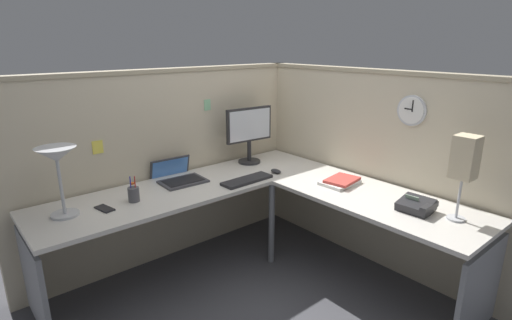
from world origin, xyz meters
The scene contains 17 objects.
ground_plane centered at (0.00, 0.00, 0.00)m, with size 6.80×6.80×0.00m, color #47474C.
cubicle_wall_back centered at (-0.36, 0.87, 0.79)m, with size 2.57×0.12×1.58m.
cubicle_wall_right centered at (0.87, -0.27, 0.79)m, with size 0.12×2.37×1.58m.
desk centered at (-0.15, -0.05, 0.63)m, with size 2.35×2.15×0.73m.
monitor centered at (0.32, 0.64, 1.02)m, with size 0.46×0.20×0.50m.
laptop centered at (-0.41, 0.66, 0.75)m, with size 0.36×0.39×0.22m.
keyboard centered at (-0.02, 0.26, 0.74)m, with size 0.43×0.14×0.02m, color #232326.
computer_mouse centered at (0.30, 0.26, 0.75)m, with size 0.06×0.10×0.03m, color #232326.
desk_lamp_dome centered at (-1.29, 0.51, 1.09)m, with size 0.24×0.24×0.44m.
pen_cup centered at (-0.86, 0.45, 0.78)m, with size 0.08×0.08×0.18m.
cell_phone centered at (-1.07, 0.44, 0.73)m, with size 0.07×0.14×0.01m, color black.
office_phone centered at (0.46, -0.89, 0.77)m, with size 0.20×0.21×0.11m.
book_stack centered at (0.50, -0.25, 0.75)m, with size 0.30×0.23×0.04m.
desk_lamp_paper centered at (0.53, -1.11, 1.11)m, with size 0.13×0.13×0.53m.
wall_clock centered at (0.82, -0.59, 1.31)m, with size 0.04×0.22×0.22m.
pinned_note_leftmost centered at (-0.94, 0.82, 1.05)m, with size 0.08×0.00×0.10m, color #EAD84C.
pinned_note_middle centered at (0.01, 0.82, 1.26)m, with size 0.06×0.00×0.09m, color #8CCC99.
Camera 1 is at (-1.85, -2.02, 1.78)m, focal length 27.86 mm.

